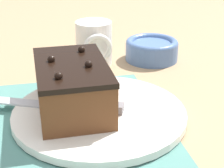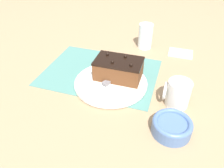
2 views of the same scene
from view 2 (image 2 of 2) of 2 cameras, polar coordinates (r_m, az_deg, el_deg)
The scene contains 9 objects.
ground_plane at distance 0.91m, azimuth -3.01°, elevation 3.02°, with size 3.00×3.00×0.00m, color #9E7F5B.
placemat_woven at distance 0.91m, azimuth -3.02°, elevation 3.12°, with size 0.46×0.34×0.00m, color slate.
cake_plate at distance 0.83m, azimuth -0.30°, elevation 0.28°, with size 0.28×0.28×0.01m.
chocolate_cake at distance 0.83m, azimuth 1.72°, elevation 4.03°, with size 0.18×0.11×0.09m.
serving_knife at distance 0.85m, azimuth 1.26°, elevation 2.01°, with size 0.11×0.22×0.01m.
drinking_glass at distance 1.09m, azimuth 8.71°, elevation 12.25°, with size 0.07×0.07×0.12m.
small_bowl at distance 0.67m, azimuth 15.36°, elevation -10.57°, with size 0.12×0.12×0.05m.
coffee_mug at distance 0.76m, azimuth 16.72°, elevation -2.39°, with size 0.09×0.08×0.09m.
folded_napkin at distance 1.09m, azimuth 17.47°, elevation 7.76°, with size 0.11×0.09×0.01m, color beige.
Camera 2 is at (-0.28, 0.70, 0.51)m, focal length 35.00 mm.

